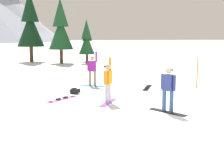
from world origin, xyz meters
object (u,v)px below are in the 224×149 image
pine_tree_leaning (30,23)px  pine_tree_slender (87,40)px  trail_marker_pole (197,73)px  backpack_black (75,91)px  loose_snowboard_near_right (62,99)px  pine_tree_broad (61,28)px  snowboarder_background (92,70)px  pine_tree_short (87,42)px  snowboarder_midground (108,82)px  loose_snowboard_far_spare (147,87)px  snowboarder_foreground (168,89)px

pine_tree_leaning → pine_tree_slender: size_ratio=1.72×
trail_marker_pole → backpack_black: bearing=177.1°
trail_marker_pole → pine_tree_leaning: size_ratio=0.21×
loose_snowboard_near_right → trail_marker_pole: 7.64m
loose_snowboard_near_right → pine_tree_broad: size_ratio=0.22×
snowboarder_background → pine_tree_broad: bearing=92.4°
pine_tree_slender → pine_tree_short: bearing=78.9°
loose_snowboard_near_right → trail_marker_pole: trail_marker_pole is taller
loose_snowboard_near_right → pine_tree_short: bearing=76.9°
snowboarder_midground → pine_tree_slender: (2.22, 18.43, 1.71)m
snowboarder_background → pine_tree_slender: (2.08, 14.12, 1.67)m
trail_marker_pole → pine_tree_leaning: bearing=115.1°
loose_snowboard_far_spare → trail_marker_pole: trail_marker_pole is taller
snowboarder_midground → loose_snowboard_far_spare: (3.04, 2.90, -0.91)m
pine_tree_short → trail_marker_pole: bearing=-81.2°
backpack_black → pine_tree_short: pine_tree_short is taller
snowboarder_midground → pine_tree_slender: pine_tree_slender is taller
pine_tree_leaning → pine_tree_short: bearing=-10.9°
loose_snowboard_near_right → backpack_black: bearing=57.6°
pine_tree_broad → trail_marker_pole: bearing=-70.5°
snowboarder_background → trail_marker_pole: size_ratio=1.15×
snowboarder_background → backpack_black: snowboarder_background is taller
snowboarder_midground → loose_snowboard_far_spare: bearing=43.7°
snowboarder_midground → snowboarder_background: size_ratio=0.97×
snowboarder_foreground → pine_tree_short: 23.08m
loose_snowboard_far_spare → pine_tree_leaning: bearing=109.5°
snowboarder_foreground → loose_snowboard_near_right: (-3.70, 3.25, -0.89)m
pine_tree_broad → loose_snowboard_far_spare: bearing=-77.9°
loose_snowboard_far_spare → pine_tree_slender: 15.77m
pine_tree_broad → pine_tree_short: size_ratio=1.65×
pine_tree_leaning → snowboarder_foreground: bearing=-77.0°
snowboarder_background → snowboarder_midground: bearing=-91.8°
loose_snowboard_near_right → backpack_black: backpack_black is taller
snowboarder_foreground → loose_snowboard_far_spare: size_ratio=0.97×
pine_tree_short → snowboarder_foreground: bearing=-92.2°
pine_tree_broad → backpack_black: bearing=-92.2°
trail_marker_pole → pine_tree_leaning: pine_tree_leaning is taller
snowboarder_background → loose_snowboard_near_right: bearing=-123.0°
loose_snowboard_near_right → pine_tree_broad: (1.39, 18.21, 3.90)m
snowboarder_background → snowboarder_foreground: bearing=-75.2°
snowboarder_background → pine_tree_leaning: (-3.92, 17.89, 3.57)m
loose_snowboard_far_spare → pine_tree_leaning: 20.96m
snowboarder_background → loose_snowboard_far_spare: snowboarder_background is taller
backpack_black → snowboarder_foreground: bearing=-56.3°
backpack_black → pine_tree_broad: 17.46m
backpack_black → trail_marker_pole: bearing=-2.9°
loose_snowboard_near_right → pine_tree_leaning: 21.57m
snowboarder_midground → snowboarder_background: (0.13, 4.31, 0.04)m
trail_marker_pole → pine_tree_slender: size_ratio=0.36×
snowboarder_foreground → snowboarder_background: size_ratio=0.85×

